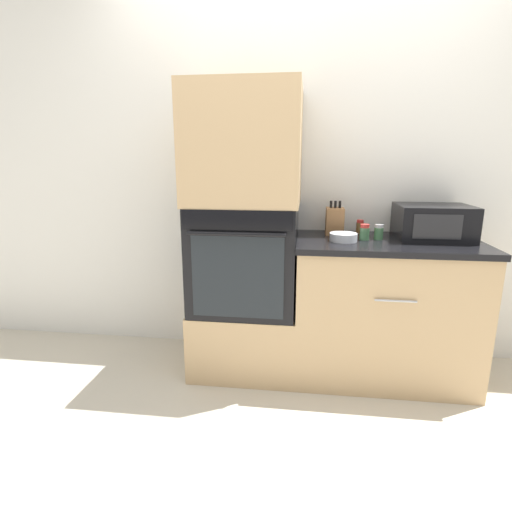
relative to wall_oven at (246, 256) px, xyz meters
name	(u,v)px	position (x,y,z in m)	size (l,w,h in m)	color
ground_plane	(294,392)	(0.33, -0.30, -0.74)	(12.00, 12.00, 0.00)	beige
wall_back	(301,172)	(0.33, 0.33, 0.51)	(8.00, 0.05, 2.50)	silver
oven_cabinet_base	(246,335)	(0.00, 0.00, -0.54)	(0.66, 0.60, 0.42)	tan
wall_oven	(246,256)	(0.00, 0.00, 0.00)	(0.63, 0.64, 0.65)	black
oven_cabinet_upper	(245,146)	(0.00, 0.00, 0.67)	(0.66, 0.60, 0.68)	tan
counter_unit	(383,309)	(0.86, 0.00, -0.31)	(1.08, 0.63, 0.87)	tan
microwave	(433,222)	(1.12, 0.08, 0.23)	(0.42, 0.36, 0.20)	black
knife_block	(335,221)	(0.55, 0.17, 0.21)	(0.11, 0.13, 0.21)	olive
bowl	(343,237)	(0.59, -0.05, 0.15)	(0.16, 0.16, 0.05)	silver
condiment_jar_near	(379,232)	(0.80, 0.02, 0.17)	(0.05, 0.05, 0.09)	#427047
condiment_jar_mid	(365,232)	(0.72, 0.01, 0.17)	(0.06, 0.06, 0.09)	#427047
condiment_jar_far	(360,227)	(0.72, 0.23, 0.17)	(0.05, 0.05, 0.09)	brown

